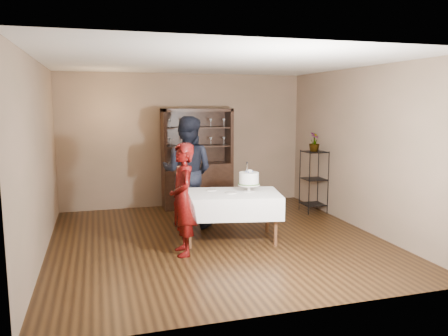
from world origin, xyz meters
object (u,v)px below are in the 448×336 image
(man, at_px, (187,172))
(woman, at_px, (183,199))
(plant_etagere, at_px, (314,179))
(cake, at_px, (249,179))
(potted_plant, at_px, (314,142))
(china_hutch, at_px, (197,175))
(cake_table, at_px, (231,204))

(man, bearing_deg, woman, 103.72)
(plant_etagere, bearing_deg, woman, -150.06)
(cake, distance_m, potted_plant, 2.14)
(china_hutch, height_order, man, china_hutch)
(china_hutch, distance_m, woman, 2.85)
(plant_etagere, height_order, woman, woman)
(china_hutch, xyz_separation_m, cake, (0.31, -2.26, 0.27))
(woman, distance_m, cake, 1.23)
(plant_etagere, bearing_deg, man, -174.08)
(cake, bearing_deg, cake_table, -173.31)
(cake_table, distance_m, cake, 0.48)
(cake_table, distance_m, man, 1.15)
(cake, bearing_deg, woman, -157.90)
(china_hutch, height_order, cake_table, china_hutch)
(cake_table, relative_size, potted_plant, 4.51)
(cake_table, xyz_separation_m, woman, (-0.83, -0.42, 0.22))
(man, height_order, cake, man)
(cake, bearing_deg, plant_etagere, 34.40)
(cake, relative_size, potted_plant, 1.28)
(cake_table, height_order, woman, woman)
(woman, bearing_deg, potted_plant, 118.96)
(china_hutch, bearing_deg, man, -109.63)
(potted_plant, bearing_deg, woman, -150.39)
(cake_table, bearing_deg, china_hutch, 90.05)
(man, relative_size, cake, 4.03)
(cake_table, relative_size, woman, 1.05)
(potted_plant, bearing_deg, china_hutch, 151.80)
(cake_table, distance_m, potted_plant, 2.50)
(china_hutch, height_order, cake, china_hutch)
(plant_etagere, bearing_deg, cake, -145.60)
(china_hutch, bearing_deg, cake_table, -89.95)
(woman, bearing_deg, cake_table, 116.52)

